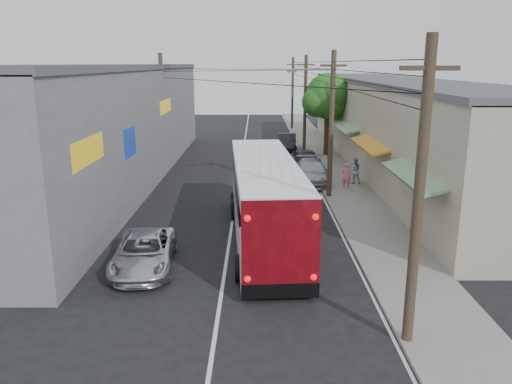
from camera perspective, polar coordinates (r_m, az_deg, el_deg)
ground at (r=15.83m, az=-4.22°, el=-13.04°), size 120.00×120.00×0.00m
sidewalk at (r=35.17m, az=8.81°, el=2.42°), size 3.00×80.00×0.12m
building_right at (r=37.55m, az=15.39°, el=7.62°), size 7.09×40.00×6.25m
building_left at (r=33.62m, az=-16.77°, el=7.63°), size 7.20×36.00×7.25m
utility_poles at (r=34.53m, az=3.38°, el=9.18°), size 11.80×45.28×8.00m
street_tree at (r=40.51m, az=8.32°, el=10.61°), size 4.40×4.00×6.60m
coach_bus at (r=20.99m, az=0.99°, el=-0.80°), size 3.37×12.02×3.42m
jeepney at (r=18.77m, az=-12.66°, el=-6.70°), size 2.50×4.73×1.27m
parked_suv at (r=31.41m, az=6.37°, el=2.29°), size 2.22×5.04×1.44m
parked_car_mid at (r=34.80m, az=5.76°, el=3.57°), size 2.19×4.62×1.53m
parked_car_far at (r=43.48m, az=3.57°, el=5.72°), size 1.74×4.37×1.42m
pedestrian_near at (r=29.90m, az=10.30°, el=1.87°), size 0.64×0.50×1.55m
pedestrian_far at (r=31.24m, az=11.21°, el=2.41°), size 0.83×0.67×1.60m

